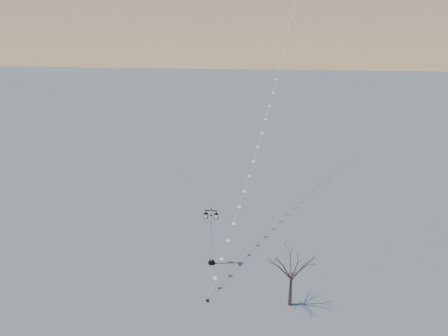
# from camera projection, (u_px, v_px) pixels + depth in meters

# --- Properties ---
(ground) EXTENTS (300.00, 300.00, 0.00)m
(ground) POSITION_uv_depth(u_px,v_px,m) (216.00, 291.00, 30.25)
(ground) COLOR slate
(ground) RESTS_ON ground
(street_lamp) EXTENTS (1.22, 0.53, 4.79)m
(street_lamp) POSITION_uv_depth(u_px,v_px,m) (211.00, 234.00, 32.81)
(street_lamp) COLOR black
(street_lamp) RESTS_ON ground
(bare_tree) EXTENTS (2.45, 2.45, 4.07)m
(bare_tree) POSITION_uv_depth(u_px,v_px,m) (292.00, 269.00, 27.86)
(bare_tree) COLOR #3E3227
(bare_tree) RESTS_ON ground
(kite_train) EXTENTS (8.60, 41.09, 28.37)m
(kite_train) POSITION_uv_depth(u_px,v_px,m) (274.00, 64.00, 43.14)
(kite_train) COLOR black
(kite_train) RESTS_ON ground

